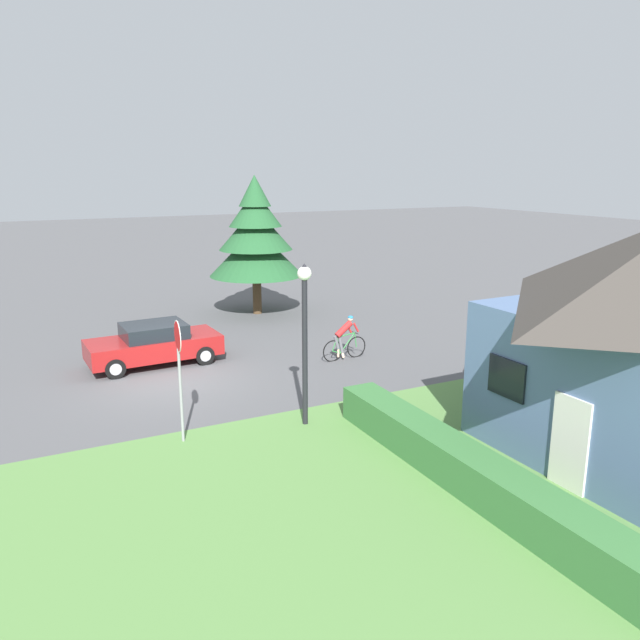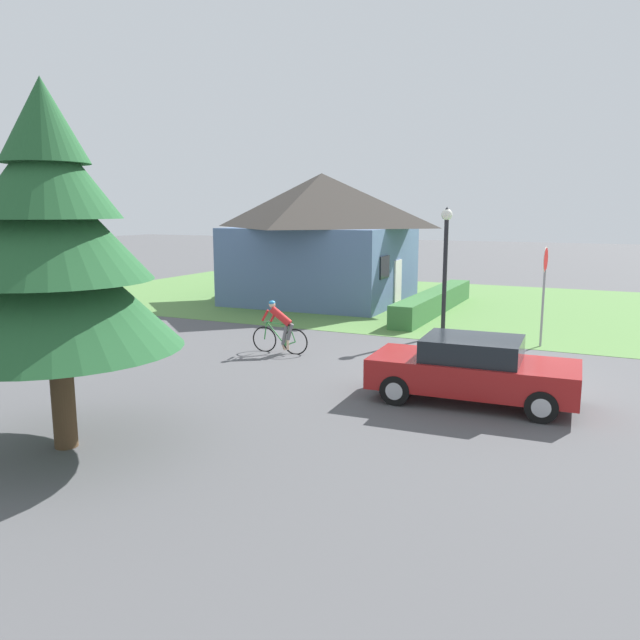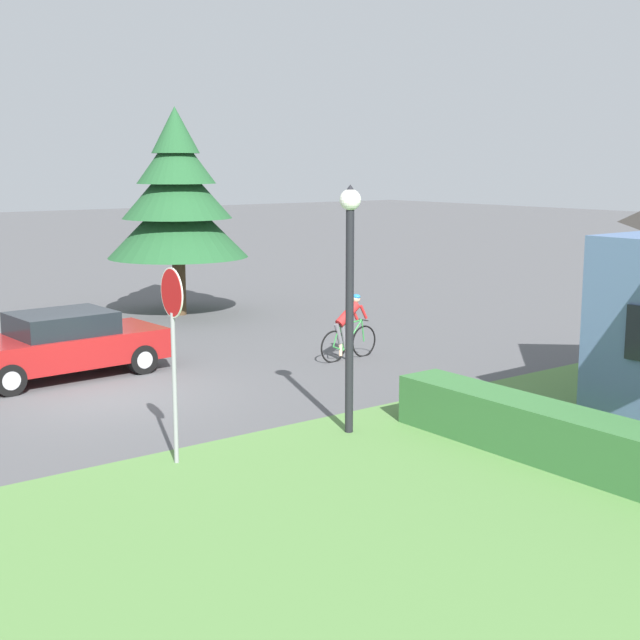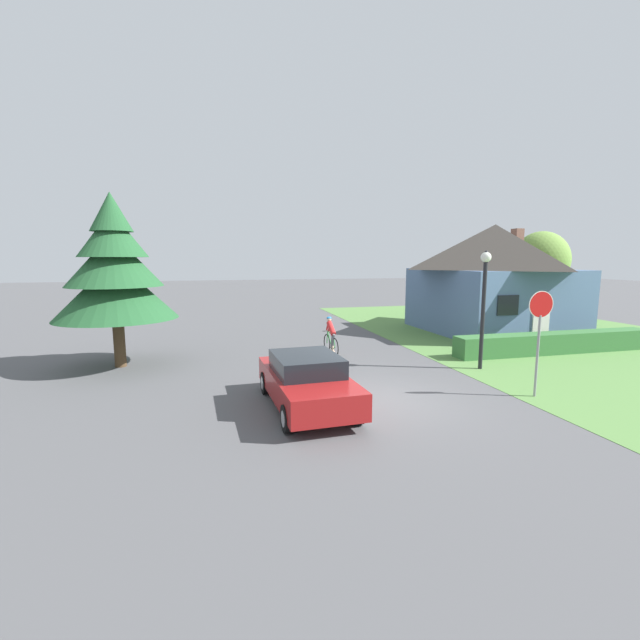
% 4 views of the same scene
% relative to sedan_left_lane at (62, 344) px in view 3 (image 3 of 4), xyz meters
% --- Properties ---
extents(ground_plane, '(140.00, 140.00, 0.00)m').
position_rel_sedan_left_lane_xyz_m(ground_plane, '(2.03, 0.09, -0.71)').
color(ground_plane, '#515154').
extents(sedan_left_lane, '(2.06, 4.41, 1.42)m').
position_rel_sedan_left_lane_xyz_m(sedan_left_lane, '(0.00, 0.00, 0.00)').
color(sedan_left_lane, maroon).
rests_on(sedan_left_lane, ground).
extents(cyclist, '(0.44, 1.75, 1.55)m').
position_rel_sedan_left_lane_xyz_m(cyclist, '(2.36, 6.02, 0.02)').
color(cyclist, black).
rests_on(cyclist, ground).
extents(stop_sign, '(0.76, 0.07, 3.03)m').
position_rel_sedan_left_lane_xyz_m(stop_sign, '(6.51, -0.74, 1.44)').
color(stop_sign, gray).
rests_on(stop_sign, ground).
extents(street_lamp, '(0.36, 0.36, 4.21)m').
position_rel_sedan_left_lane_xyz_m(street_lamp, '(6.88, 2.37, 2.05)').
color(street_lamp, black).
rests_on(street_lamp, ground).
extents(conifer_tall_near, '(4.21, 4.21, 6.21)m').
position_rel_sedan_left_lane_xyz_m(conifer_tall_near, '(-5.66, 5.90, 2.77)').
color(conifer_tall_near, '#4C3823').
rests_on(conifer_tall_near, ground).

